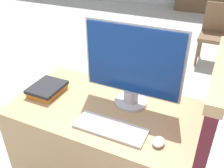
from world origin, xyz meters
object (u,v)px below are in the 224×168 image
Objects in this scene: keyboard at (110,128)px; book_stack at (47,89)px; far_chair at (217,31)px; mouse at (159,142)px; monitor at (133,66)px.

book_stack is (-0.55, 0.16, 0.02)m from keyboard.
book_stack is at bearing 163.89° from keyboard.
far_chair is at bearing 71.46° from book_stack.
keyboard is 2.90m from far_chair.
mouse is at bearing 0.47° from keyboard.
far_chair is (0.91, 2.70, -0.32)m from book_stack.
mouse is 2.88m from far_chair.
monitor is 1.48× the size of keyboard.
keyboard is 4.90× the size of mouse.
far_chair reaches higher than keyboard.
monitor is 0.38m from keyboard.
book_stack reaches higher than keyboard.
book_stack is (-0.82, 0.16, 0.01)m from mouse.
mouse is (0.27, 0.00, 0.01)m from keyboard.
mouse is 0.10× the size of far_chair.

